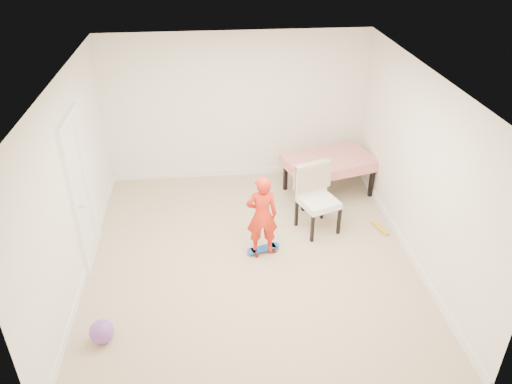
{
  "coord_description": "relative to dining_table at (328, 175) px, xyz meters",
  "views": [
    {
      "loc": [
        -0.5,
        -5.62,
        4.36
      ],
      "look_at": [
        0.1,
        0.2,
        0.95
      ],
      "focal_mm": 35.0,
      "sensor_mm": 36.0,
      "label": 1
    }
  ],
  "objects": [
    {
      "name": "balloon",
      "position": [
        -3.31,
        -3.06,
        -0.2
      ],
      "size": [
        0.28,
        0.28,
        0.28
      ],
      "primitive_type": "sphere",
      "color": "purple",
      "rests_on": "ground"
    },
    {
      "name": "dining_table",
      "position": [
        0.0,
        0.0,
        0.0
      ],
      "size": [
        1.64,
        1.26,
        0.67
      ],
      "primitive_type": null,
      "rotation": [
        0.0,
        0.0,
        0.27
      ],
      "color": "red",
      "rests_on": "ground"
    },
    {
      "name": "child",
      "position": [
        -1.32,
        -1.59,
        0.26
      ],
      "size": [
        0.44,
        0.29,
        1.2
      ],
      "primitive_type": "imported",
      "rotation": [
        0.0,
        0.0,
        3.15
      ],
      "color": "red",
      "rests_on": "ground"
    },
    {
      "name": "ceiling",
      "position": [
        -1.49,
        -1.68,
        2.24
      ],
      "size": [
        4.5,
        5.0,
        0.04
      ],
      "primitive_type": "cube",
      "color": "silver",
      "rests_on": "wall_back"
    },
    {
      "name": "foam_toy",
      "position": [
        0.55,
        -1.2,
        -0.31
      ],
      "size": [
        0.18,
        0.4,
        0.06
      ],
      "primitive_type": "cylinder",
      "rotation": [
        1.57,
        0.0,
        0.32
      ],
      "color": "gold",
      "rests_on": "ground"
    },
    {
      "name": "wall_front",
      "position": [
        -1.49,
        -4.16,
        0.96
      ],
      "size": [
        4.5,
        0.04,
        2.6
      ],
      "primitive_type": "cube",
      "color": "white",
      "rests_on": "ground"
    },
    {
      "name": "wall_back",
      "position": [
        -1.49,
        0.8,
        0.96
      ],
      "size": [
        4.5,
        0.04,
        2.6
      ],
      "primitive_type": "cube",
      "color": "white",
      "rests_on": "ground"
    },
    {
      "name": "door",
      "position": [
        -3.71,
        -1.38,
        0.69
      ],
      "size": [
        0.11,
        0.94,
        2.11
      ],
      "primitive_type": "cube",
      "color": "white",
      "rests_on": "ground"
    },
    {
      "name": "baseboard_back",
      "position": [
        -1.49,
        0.81,
        -0.28
      ],
      "size": [
        4.5,
        0.02,
        0.12
      ],
      "primitive_type": "cube",
      "color": "white",
      "rests_on": "ground"
    },
    {
      "name": "baseboard_left",
      "position": [
        -3.73,
        -1.68,
        -0.28
      ],
      "size": [
        0.02,
        5.0,
        0.12
      ],
      "primitive_type": "cube",
      "color": "white",
      "rests_on": "ground"
    },
    {
      "name": "skateboard",
      "position": [
        -1.29,
        -1.58,
        -0.3
      ],
      "size": [
        0.53,
        0.32,
        0.07
      ],
      "primitive_type": null,
      "rotation": [
        0.0,
        0.0,
        0.3
      ],
      "color": "blue",
      "rests_on": "ground"
    },
    {
      "name": "dining_chair",
      "position": [
        -0.41,
        -1.09,
        0.18
      ],
      "size": [
        0.75,
        0.8,
        1.04
      ],
      "primitive_type": null,
      "rotation": [
        0.0,
        0.0,
        0.35
      ],
      "color": "silver",
      "rests_on": "ground"
    },
    {
      "name": "baseboard_right",
      "position": [
        0.75,
        -1.68,
        -0.28
      ],
      "size": [
        0.02,
        5.0,
        0.12
      ],
      "primitive_type": "cube",
      "color": "white",
      "rests_on": "ground"
    },
    {
      "name": "wall_right",
      "position": [
        0.74,
        -1.68,
        0.96
      ],
      "size": [
        0.04,
        5.0,
        2.6
      ],
      "primitive_type": "cube",
      "color": "white",
      "rests_on": "ground"
    },
    {
      "name": "wall_left",
      "position": [
        -3.72,
        -1.68,
        0.96
      ],
      "size": [
        0.04,
        5.0,
        2.6
      ],
      "primitive_type": "cube",
      "color": "white",
      "rests_on": "ground"
    },
    {
      "name": "ground",
      "position": [
        -1.49,
        -1.68,
        -0.34
      ],
      "size": [
        5.0,
        5.0,
        0.0
      ],
      "primitive_type": "plane",
      "color": "tan",
      "rests_on": "ground"
    }
  ]
}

